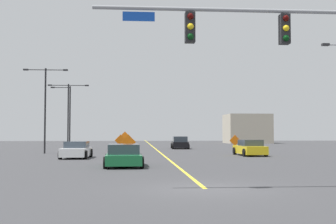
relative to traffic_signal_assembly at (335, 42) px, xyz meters
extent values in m
plane|color=#38383A|center=(-4.63, 0.02, -5.12)|extent=(178.30, 178.30, 0.00)
cube|color=yellow|center=(-4.63, 49.54, -5.12)|extent=(0.16, 99.06, 0.01)
cylinder|color=gray|center=(-1.80, 0.02, 1.06)|extent=(13.36, 0.14, 0.14)
cube|color=black|center=(-1.80, 0.02, 0.41)|extent=(0.34, 0.32, 1.05)
sphere|color=#3A0503|center=(-1.80, -0.15, 0.76)|extent=(0.22, 0.22, 0.22)
sphere|color=yellow|center=(-1.80, -0.15, 0.41)|extent=(0.22, 0.22, 0.22)
sphere|color=black|center=(-1.80, -0.15, 0.06)|extent=(0.22, 0.22, 0.22)
cube|color=black|center=(-5.14, 0.02, 0.41)|extent=(0.34, 0.32, 1.05)
sphere|color=#3A0503|center=(-5.14, -0.15, 0.76)|extent=(0.22, 0.22, 0.22)
sphere|color=yellow|center=(-5.14, -0.15, 0.41)|extent=(0.22, 0.22, 0.22)
sphere|color=black|center=(-5.14, -0.15, 0.06)|extent=(0.22, 0.22, 0.22)
cube|color=#1447B7|center=(-6.91, 0.02, 0.77)|extent=(1.10, 0.03, 0.32)
cylinder|color=black|center=(-14.58, 35.98, -1.47)|extent=(0.16, 0.16, 7.30)
cylinder|color=black|center=(-15.57, 35.98, 2.02)|extent=(2.00, 0.08, 0.08)
cube|color=#262628|center=(-16.57, 35.98, 2.02)|extent=(0.44, 0.24, 0.14)
cube|color=#262628|center=(4.28, 10.15, 2.04)|extent=(0.44, 0.24, 0.14)
cylinder|color=black|center=(-15.38, 26.17, -1.16)|extent=(0.16, 0.16, 7.92)
cylinder|color=black|center=(-16.29, 26.17, 2.65)|extent=(1.82, 0.08, 0.08)
cube|color=#262628|center=(-17.20, 26.17, 2.65)|extent=(0.44, 0.24, 0.14)
cylinder|color=black|center=(-14.47, 26.17, 2.65)|extent=(1.82, 0.08, 0.08)
cube|color=#262628|center=(-13.56, 26.17, 2.65)|extent=(0.44, 0.24, 0.14)
cylinder|color=black|center=(-14.70, 35.46, -1.37)|extent=(0.16, 0.16, 7.50)
cylinder|color=black|center=(-15.75, 35.46, 2.22)|extent=(2.10, 0.08, 0.08)
cube|color=#262628|center=(-16.79, 35.46, 2.22)|extent=(0.44, 0.24, 0.14)
cylinder|color=black|center=(-13.65, 35.46, 2.22)|extent=(2.10, 0.08, 0.08)
cube|color=#262628|center=(-12.60, 35.46, 2.22)|extent=(0.44, 0.24, 0.14)
cube|color=orange|center=(-8.16, 32.91, -3.76)|extent=(1.40, 0.19, 1.41)
cylinder|color=black|center=(-8.43, 32.94, -4.80)|extent=(0.05, 0.05, 0.64)
cylinder|color=black|center=(-7.89, 32.88, -4.80)|extent=(0.05, 0.05, 0.64)
cube|color=orange|center=(2.55, 26.50, -3.95)|extent=(1.09, 0.10, 1.09)
cylinder|color=black|center=(2.33, 26.49, -4.82)|extent=(0.05, 0.05, 0.61)
cylinder|color=black|center=(2.76, 26.51, -4.82)|extent=(0.05, 0.05, 0.61)
cube|color=orange|center=(-8.44, 26.91, -3.93)|extent=(1.10, 0.24, 1.11)
cylinder|color=black|center=(-8.65, 26.87, -4.81)|extent=(0.05, 0.05, 0.62)
cylinder|color=black|center=(-8.23, 26.95, -4.81)|extent=(0.05, 0.05, 0.62)
cube|color=orange|center=(-7.52, 16.25, -3.87)|extent=(1.11, 0.09, 1.10)
cylinder|color=black|center=(-7.73, 16.24, -4.78)|extent=(0.05, 0.05, 0.68)
cylinder|color=black|center=(-7.31, 16.26, -4.78)|extent=(0.05, 0.05, 0.68)
cube|color=black|center=(-1.68, 37.27, -4.63)|extent=(1.95, 4.22, 0.67)
cube|color=#333D47|center=(-1.69, 37.06, -3.97)|extent=(1.71, 2.36, 0.64)
cylinder|color=black|center=(-0.73, 38.70, -4.80)|extent=(0.24, 0.65, 0.64)
cylinder|color=black|center=(-2.55, 38.75, -4.80)|extent=(0.24, 0.65, 0.64)
cylinder|color=black|center=(-0.82, 35.78, -4.80)|extent=(0.24, 0.65, 0.64)
cylinder|color=black|center=(-2.64, 35.84, -4.80)|extent=(0.24, 0.65, 0.64)
cube|color=white|center=(-11.46, 18.53, -4.66)|extent=(1.93, 4.30, 0.61)
cube|color=#333D47|center=(-11.45, 18.74, -4.10)|extent=(1.69, 2.08, 0.49)
cylinder|color=black|center=(-12.41, 17.07, -4.80)|extent=(0.24, 0.65, 0.64)
cylinder|color=black|center=(-10.60, 17.02, -4.80)|extent=(0.24, 0.65, 0.64)
cylinder|color=black|center=(-12.32, 20.04, -4.80)|extent=(0.24, 0.65, 0.64)
cylinder|color=black|center=(-10.51, 19.99, -4.80)|extent=(0.24, 0.65, 0.64)
cube|color=gold|center=(2.56, 21.20, -4.63)|extent=(1.85, 4.61, 0.66)
cube|color=#333D47|center=(2.57, 20.97, -4.04)|extent=(1.63, 2.30, 0.51)
cylinder|color=black|center=(3.42, 22.82, -4.80)|extent=(0.23, 0.64, 0.64)
cylinder|color=black|center=(1.65, 22.79, -4.80)|extent=(0.23, 0.64, 0.64)
cylinder|color=black|center=(3.48, 19.62, -4.80)|extent=(0.23, 0.64, 0.64)
cylinder|color=black|center=(1.71, 19.58, -4.80)|extent=(0.23, 0.64, 0.64)
cube|color=#196B38|center=(-7.68, 10.24, -4.69)|extent=(2.07, 4.60, 0.55)
cube|color=#333D47|center=(-7.69, 10.47, -4.14)|extent=(1.82, 2.66, 0.55)
cylinder|color=black|center=(-8.60, 8.62, -4.80)|extent=(0.24, 0.65, 0.64)
cylinder|color=black|center=(-6.66, 8.68, -4.80)|extent=(0.24, 0.65, 0.64)
cylinder|color=black|center=(-8.69, 11.80, -4.80)|extent=(0.24, 0.65, 0.64)
cylinder|color=black|center=(-6.76, 11.86, -4.80)|extent=(0.24, 0.65, 0.64)
cube|color=#B2A893|center=(13.60, 64.29, -2.46)|extent=(7.79, 7.16, 5.33)
camera|label=1|loc=(-7.00, -14.67, -3.22)|focal=46.37mm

